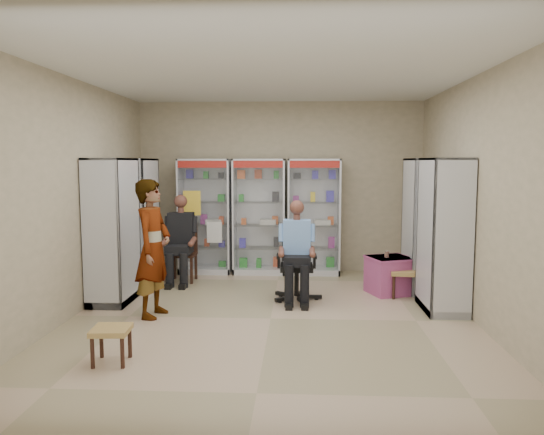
# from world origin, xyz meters

# --- Properties ---
(floor) EXTENTS (6.00, 6.00, 0.00)m
(floor) POSITION_xyz_m (0.00, 0.00, 0.00)
(floor) COLOR tan
(floor) RESTS_ON ground
(room_shell) EXTENTS (5.02, 6.02, 3.01)m
(room_shell) POSITION_xyz_m (0.00, 0.00, 1.97)
(room_shell) COLOR tan
(room_shell) RESTS_ON ground
(cabinet_back_left) EXTENTS (0.90, 0.50, 2.00)m
(cabinet_back_left) POSITION_xyz_m (-1.30, 2.73, 1.00)
(cabinet_back_left) COLOR silver
(cabinet_back_left) RESTS_ON floor
(cabinet_back_mid) EXTENTS (0.90, 0.50, 2.00)m
(cabinet_back_mid) POSITION_xyz_m (-0.35, 2.73, 1.00)
(cabinet_back_mid) COLOR #A4A8AB
(cabinet_back_mid) RESTS_ON floor
(cabinet_back_right) EXTENTS (0.90, 0.50, 2.00)m
(cabinet_back_right) POSITION_xyz_m (0.60, 2.73, 1.00)
(cabinet_back_right) COLOR silver
(cabinet_back_right) RESTS_ON floor
(cabinet_right_far) EXTENTS (0.90, 0.50, 2.00)m
(cabinet_right_far) POSITION_xyz_m (2.23, 1.60, 1.00)
(cabinet_right_far) COLOR #BABEC2
(cabinet_right_far) RESTS_ON floor
(cabinet_right_near) EXTENTS (0.90, 0.50, 2.00)m
(cabinet_right_near) POSITION_xyz_m (2.23, 0.50, 1.00)
(cabinet_right_near) COLOR #9E9FA4
(cabinet_right_near) RESTS_ON floor
(cabinet_left_far) EXTENTS (0.90, 0.50, 2.00)m
(cabinet_left_far) POSITION_xyz_m (-2.23, 1.80, 1.00)
(cabinet_left_far) COLOR silver
(cabinet_left_far) RESTS_ON floor
(cabinet_left_near) EXTENTS (0.90, 0.50, 2.00)m
(cabinet_left_near) POSITION_xyz_m (-2.23, 0.70, 1.00)
(cabinet_left_near) COLOR #ADB0B4
(cabinet_left_near) RESTS_ON floor
(wooden_chair) EXTENTS (0.42, 0.42, 0.94)m
(wooden_chair) POSITION_xyz_m (-1.55, 2.00, 0.47)
(wooden_chair) COLOR black
(wooden_chair) RESTS_ON floor
(seated_customer) EXTENTS (0.44, 0.60, 1.34)m
(seated_customer) POSITION_xyz_m (-1.55, 1.95, 0.67)
(seated_customer) COLOR black
(seated_customer) RESTS_ON floor
(office_chair) EXTENTS (0.58, 0.58, 1.05)m
(office_chair) POSITION_xyz_m (0.32, 0.94, 0.52)
(office_chair) COLOR black
(office_chair) RESTS_ON floor
(seated_shopkeeper) EXTENTS (0.45, 0.62, 1.33)m
(seated_shopkeeper) POSITION_xyz_m (0.32, 0.89, 0.67)
(seated_shopkeeper) COLOR #6786CD
(seated_shopkeeper) RESTS_ON floor
(pink_trunk) EXTENTS (0.72, 0.71, 0.55)m
(pink_trunk) POSITION_xyz_m (1.69, 1.36, 0.27)
(pink_trunk) COLOR #BC4B9F
(pink_trunk) RESTS_ON floor
(tea_glass) EXTENTS (0.07, 0.07, 0.10)m
(tea_glass) POSITION_xyz_m (1.64, 1.33, 0.60)
(tea_glass) COLOR #5F1908
(tea_glass) RESTS_ON pink_trunk
(woven_stool_a) EXTENTS (0.44, 0.44, 0.40)m
(woven_stool_a) POSITION_xyz_m (1.88, 1.17, 0.20)
(woven_stool_a) COLOR olive
(woven_stool_a) RESTS_ON floor
(woven_stool_b) EXTENTS (0.38, 0.38, 0.35)m
(woven_stool_b) POSITION_xyz_m (-1.46, -1.54, 0.18)
(woven_stool_b) COLOR tan
(woven_stool_b) RESTS_ON floor
(standing_man) EXTENTS (0.51, 0.69, 1.74)m
(standing_man) POSITION_xyz_m (-1.48, 0.04, 0.87)
(standing_man) COLOR gray
(standing_man) RESTS_ON floor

